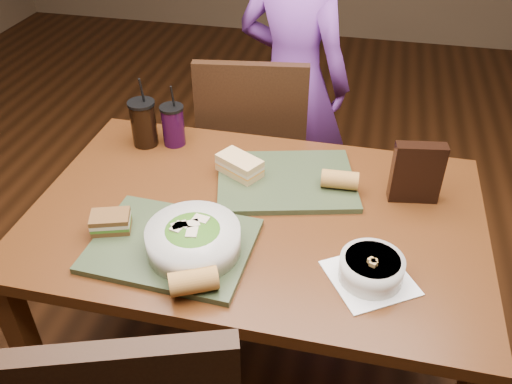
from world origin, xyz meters
The scene contains 15 objects.
ground centered at (0.00, 0.00, 0.00)m, with size 6.00×6.00×0.00m, color #381C0B.
dining_table centered at (0.00, 0.00, 0.66)m, with size 1.30×0.85×0.75m.
chair_far centered at (-0.14, 0.64, 0.54)m, with size 0.47×0.48×0.97m.
diner centered at (-0.06, 0.98, 0.71)m, with size 0.52×0.34×1.42m, color #753696.
tray_near centered at (-0.18, -0.20, 0.76)m, with size 0.42×0.32×0.02m, color #2E3A22.
tray_far centered at (0.06, 0.16, 0.76)m, with size 0.42×0.32×0.02m, color #2E3A22.
salad_bowl centered at (-0.12, -0.22, 0.81)m, with size 0.24×0.24×0.08m.
soup_bowl centered at (0.34, -0.20, 0.79)m, with size 0.27×0.27×0.08m.
sandwich_near centered at (-0.36, -0.18, 0.79)m, with size 0.12×0.10×0.05m.
sandwich_far centered at (-0.09, 0.16, 0.80)m, with size 0.16×0.14×0.06m.
baguette_near centered at (-0.07, -0.35, 0.80)m, with size 0.06×0.06×0.12m, color #AD7533.
baguette_far centered at (0.22, 0.15, 0.80)m, with size 0.06×0.06×0.11m, color #AD7533.
cup_cola centered at (-0.45, 0.28, 0.83)m, with size 0.09×0.09×0.25m.
cup_berry centered at (-0.36, 0.31, 0.82)m, with size 0.08×0.08×0.22m.
chip_bag centered at (0.44, 0.16, 0.84)m, with size 0.14×0.04×0.19m, color black.
Camera 1 is at (0.27, -1.20, 1.73)m, focal length 38.00 mm.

